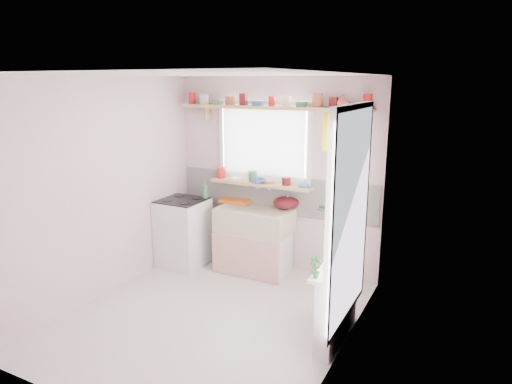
% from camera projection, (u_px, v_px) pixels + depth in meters
% --- Properties ---
extents(room, '(3.20, 3.20, 3.20)m').
position_uv_depth(room, '(302.00, 182.00, 4.97)').
color(room, beige).
rests_on(room, ground).
extents(sink_unit, '(0.95, 0.65, 1.11)m').
position_uv_depth(sink_unit, '(254.00, 240.00, 5.93)').
color(sink_unit, white).
rests_on(sink_unit, ground).
extents(cooker, '(0.58, 0.58, 0.93)m').
position_uv_depth(cooker, '(183.00, 232.00, 6.13)').
color(cooker, white).
rests_on(cooker, ground).
extents(radiator_ledge, '(0.22, 0.95, 0.78)m').
position_uv_depth(radiator_ledge, '(337.00, 301.00, 4.35)').
color(radiator_ledge, white).
rests_on(radiator_ledge, ground).
extents(windowsill, '(1.40, 0.22, 0.04)m').
position_uv_depth(windowsill, '(261.00, 184.00, 5.92)').
color(windowsill, tan).
rests_on(windowsill, room).
extents(pine_shelf, '(2.52, 0.24, 0.04)m').
position_uv_depth(pine_shelf, '(272.00, 108.00, 5.62)').
color(pine_shelf, tan).
rests_on(pine_shelf, room).
extents(shelf_crockery, '(2.47, 0.11, 0.12)m').
position_uv_depth(shelf_crockery, '(270.00, 101.00, 5.61)').
color(shelf_crockery, red).
rests_on(shelf_crockery, pine_shelf).
extents(sill_crockery, '(1.35, 0.11, 0.12)m').
position_uv_depth(sill_crockery, '(257.00, 178.00, 5.93)').
color(sill_crockery, red).
rests_on(sill_crockery, windowsill).
extents(dish_tray, '(0.41, 0.31, 0.04)m').
position_uv_depth(dish_tray, '(237.00, 200.00, 6.17)').
color(dish_tray, '#D95313').
rests_on(dish_tray, sink_unit).
extents(colander, '(0.45, 0.45, 0.15)m').
position_uv_depth(colander, '(286.00, 203.00, 5.83)').
color(colander, '#4F0D16').
rests_on(colander, sink_unit).
extents(jade_plant, '(0.64, 0.61, 0.56)m').
position_uv_depth(jade_plant, '(343.00, 222.00, 4.58)').
color(jade_plant, '#2D5C25').
rests_on(jade_plant, radiator_ledge).
extents(fruit_bowl, '(0.30, 0.30, 0.07)m').
position_uv_depth(fruit_bowl, '(341.00, 247.00, 4.60)').
color(fruit_bowl, silver).
rests_on(fruit_bowl, radiator_ledge).
extents(herb_pot, '(0.12, 0.09, 0.20)m').
position_uv_depth(herb_pot, '(316.00, 267.00, 3.93)').
color(herb_pot, '#265F28').
rests_on(herb_pot, radiator_ledge).
extents(soap_bottle_sink, '(0.08, 0.08, 0.17)m').
position_uv_depth(soap_bottle_sink, '(288.00, 202.00, 5.82)').
color(soap_bottle_sink, '#F0FB6F').
rests_on(soap_bottle_sink, sink_unit).
extents(sill_cup, '(0.13, 0.13, 0.10)m').
position_uv_depth(sill_cup, '(286.00, 181.00, 5.78)').
color(sill_cup, white).
rests_on(sill_cup, windowsill).
extents(sill_bowl, '(0.24, 0.24, 0.06)m').
position_uv_depth(sill_bowl, '(258.00, 181.00, 5.87)').
color(sill_bowl, '#385FB7').
rests_on(sill_bowl, windowsill).
extents(shelf_vase, '(0.19, 0.19, 0.15)m').
position_uv_depth(shelf_vase, '(343.00, 101.00, 5.14)').
color(shelf_vase, '#B74938').
rests_on(shelf_vase, pine_shelf).
extents(cooker_bottle, '(0.11, 0.11, 0.23)m').
position_uv_depth(cooker_bottle, '(205.00, 189.00, 6.09)').
color(cooker_bottle, '#397343').
rests_on(cooker_bottle, cooker).
extents(fruit, '(0.20, 0.14, 0.10)m').
position_uv_depth(fruit, '(342.00, 241.00, 4.59)').
color(fruit, orange).
rests_on(fruit, fruit_bowl).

